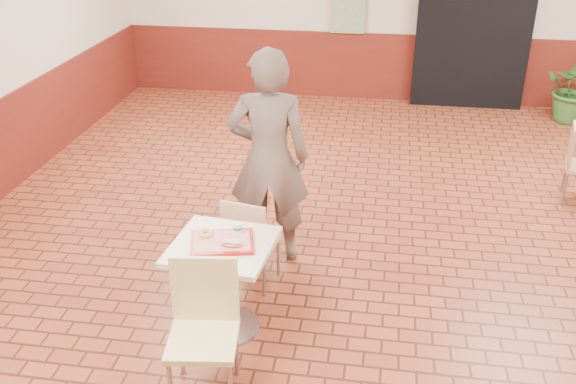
# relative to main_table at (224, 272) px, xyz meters

# --- Properties ---
(room_shell) EXTENTS (8.01, 10.01, 3.01)m
(room_shell) POSITION_rel_main_table_xyz_m (1.06, 0.82, 1.00)
(room_shell) COLOR brown
(room_shell) RESTS_ON ground
(wainscot_band) EXTENTS (8.00, 10.00, 1.00)m
(wainscot_band) POSITION_rel_main_table_xyz_m (1.06, 0.82, -0.00)
(wainscot_band) COLOR #591911
(wainscot_band) RESTS_ON ground
(corridor_doorway) EXTENTS (1.60, 0.22, 2.20)m
(corridor_doorway) POSITION_rel_main_table_xyz_m (2.26, 5.70, 0.60)
(corridor_doorway) COLOR black
(corridor_doorway) RESTS_ON ground
(main_table) EXTENTS (0.71, 0.71, 0.75)m
(main_table) POSITION_rel_main_table_xyz_m (0.00, 0.00, 0.00)
(main_table) COLOR beige
(main_table) RESTS_ON ground
(chair_main_front) EXTENTS (0.49, 0.49, 0.95)m
(chair_main_front) POSITION_rel_main_table_xyz_m (0.03, -0.63, 0.03)
(chair_main_front) COLOR #E3D388
(chair_main_front) RESTS_ON ground
(chair_main_back) EXTENTS (0.45, 0.45, 0.83)m
(chair_main_back) POSITION_rel_main_table_xyz_m (0.07, 0.57, -0.04)
(chair_main_back) COLOR tan
(chair_main_back) RESTS_ON ground
(customer) EXTENTS (0.75, 0.55, 1.92)m
(customer) POSITION_rel_main_table_xyz_m (0.14, 1.09, 0.45)
(customer) COLOR brown
(customer) RESTS_ON ground
(serving_tray) EXTENTS (0.45, 0.35, 0.03)m
(serving_tray) POSITION_rel_main_table_xyz_m (-0.00, 0.00, 0.26)
(serving_tray) COLOR #B20F0D
(serving_tray) RESTS_ON main_table
(ring_donut) EXTENTS (0.15, 0.15, 0.04)m
(ring_donut) POSITION_rel_main_table_xyz_m (-0.14, 0.06, 0.29)
(ring_donut) COLOR gold
(ring_donut) RESTS_ON serving_tray
(long_john_donut) EXTENTS (0.15, 0.07, 0.04)m
(long_john_donut) POSITION_rel_main_table_xyz_m (0.08, -0.07, 0.29)
(long_john_donut) COLOR #CC813B
(long_john_donut) RESTS_ON serving_tray
(paper_cup) EXTENTS (0.07, 0.07, 0.08)m
(paper_cup) POSITION_rel_main_table_xyz_m (0.09, 0.12, 0.31)
(paper_cup) COLOR white
(paper_cup) RESTS_ON serving_tray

